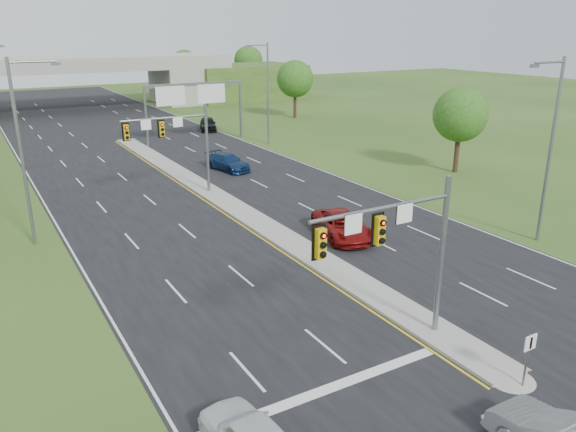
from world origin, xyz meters
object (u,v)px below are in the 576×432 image
Objects in this scene: signal_mast_near at (402,241)px; overpass at (73,87)px; car_far_c at (208,124)px; car_far_b at (228,162)px; signal_mast_far at (179,137)px; sign_gantry at (193,96)px; car_far_a at (342,225)px; keep_right_sign at (528,352)px.

overpass reaches higher than signal_mast_near.
car_far_c is at bearing -68.84° from overpass.
signal_mast_near is 32.11m from car_far_b.
car_far_c is (13.26, 26.65, -3.88)m from signal_mast_far.
sign_gantry is at bearing 69.49° from car_far_b.
sign_gantry is at bearing 78.75° from signal_mast_near.
car_far_c is (4.32, 6.66, -4.40)m from sign_gantry.
car_far_a is at bearing 64.20° from signal_mast_near.
keep_right_sign is at bearing -108.39° from car_far_b.
car_far_c is (11.00, -28.42, -2.71)m from overpass.
signal_mast_far is at bearing -114.11° from sign_gantry.
car_far_b is (4.44, -48.93, -2.80)m from overpass.
keep_right_sign reaches higher than car_far_a.
sign_gantry reaches higher than car_far_a.
sign_gantry reaches higher than car_far_c.
keep_right_sign is (2.26, -29.45, -3.21)m from signal_mast_far.
sign_gantry is 2.40× the size of car_far_c.
car_far_a is 1.10× the size of car_far_b.
overpass is (-6.68, 35.08, -1.69)m from sign_gantry.
signal_mast_far is 30.02m from car_far_c.
keep_right_sign is at bearing -90.00° from overpass.
signal_mast_near is 80.11m from overpass.
signal_mast_far is 0.60× the size of sign_gantry.
signal_mast_near is at bearing -90.00° from signal_mast_far.
keep_right_sign is at bearing -87.66° from car_far_a.
overpass reaches higher than sign_gantry.
signal_mast_near is 53.47m from car_far_c.
car_far_a is at bearing -104.49° from car_far_b.
signal_mast_near reaches higher than car_far_c.
signal_mast_far is 29.71m from keep_right_sign.
signal_mast_far is at bearing -148.75° from car_far_b.
sign_gantry is 33.86m from car_far_a.
car_far_b is at bearing 100.89° from car_far_a.
overpass reaches higher than signal_mast_far.
signal_mast_far is 0.09× the size of overpass.
keep_right_sign is 0.44× the size of car_far_b.
signal_mast_near is 0.09× the size of overpass.
signal_mast_near reaches higher than car_far_b.
signal_mast_far is 15.05m from car_far_a.
signal_mast_near is 25.00m from signal_mast_far.
signal_mast_far reaches higher than car_far_a.
signal_mast_near is 13.46m from car_far_a.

